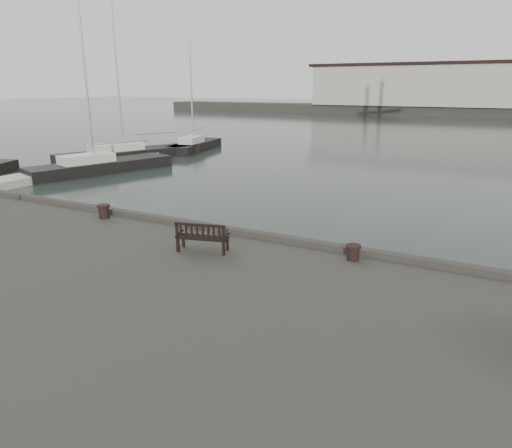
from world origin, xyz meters
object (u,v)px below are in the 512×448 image
Objects in this scene: bench at (203,242)px; yacht_d at (195,148)px; bollard_right at (353,253)px; yacht_b at (131,156)px; yacht_c at (102,169)px; bollard_left at (104,211)px.

bench is 32.69m from yacht_d.
bench reaches higher than bollard_right.
yacht_b is 6.40m from yacht_c.
yacht_d is at bearing 111.49° from yacht_c.
bench is 3.62× the size of bollard_right.
bench is at bearing -19.20° from yacht_c.
bollard_left is at bearing -179.55° from bollard_right.
bench is at bearing -21.60° from yacht_b.
bench is 3.19× the size of bollard_left.
yacht_c is 12.82m from yacht_d.
yacht_b is 1.52× the size of yacht_d.
yacht_c is (2.58, -5.86, -0.00)m from yacht_b.
yacht_c reaches higher than bollard_left.
yacht_b is (-24.59, 18.47, -1.52)m from bollard_right.
yacht_c is at bearing -97.51° from yacht_d.
bollard_right is 0.03× the size of yacht_c.
bollard_right is at bearing 3.15° from bench.
bollard_left is at bearing 151.31° from bench.
yacht_b is (-20.69, 19.74, -1.57)m from bench.
yacht_b is at bearing 143.09° from bollard_right.
yacht_b is (-15.77, 18.54, -1.55)m from bollard_left.
bollard_left is 0.03× the size of yacht_c.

